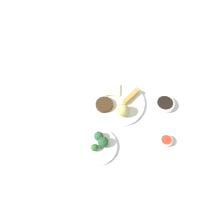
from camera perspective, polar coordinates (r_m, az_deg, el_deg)
The scene contains 14 objects.
tabletop at distance 1.32m, azimuth 1.41°, elevation 1.82°, with size 2.20×2.20×0.02m, color white.
main_plate at distance 1.31m, azimuth 1.36°, elevation 2.36°, with size 0.30×0.30×0.02m, color white.
rice_scoop at distance 1.23m, azimuth 2.62°, elevation 0.48°, with size 0.07×0.07×0.07m, color tan.
spring_roll at distance 1.30m, azimuth 4.58°, elevation 3.81°, with size 0.11×0.03×0.03m, color gold.
crab_rangoon_wonton at distance 1.33m, azimuth 0.24°, elevation 5.37°, with size 0.08×0.08×0.01m, color beige.
stir_fry_heap at distance 1.28m, azimuth -1.88°, elevation 1.80°, with size 0.10×0.10×0.02m, color #412A17.
broccoli_plate at distance 1.20m, azimuth -3.55°, elevation -8.40°, with size 0.20×0.20×0.01m, color white.
broccoli_floret_0 at distance 1.17m, azimuth -4.27°, elevation -8.64°, with size 0.04×0.04×0.04m, color #2D6C27.
broccoli_floret_1 at distance 1.17m, azimuth -2.15°, elevation -7.31°, with size 0.05×0.05×0.05m, color #27582F.
broccoli_floret_2 at distance 1.18m, azimuth -3.28°, elevation -5.86°, with size 0.05×0.05×0.05m, color #2C5E38.
soy_sauce_bowl at distance 1.32m, azimuth 12.67°, elevation 1.87°, with size 0.11×0.11×0.03m, color white.
soy_sauce_bowl_liquid at distance 1.31m, azimuth 12.81°, elevation 2.25°, with size 0.09×0.09×0.00m, color black.
sauce_ramekin_sweet_and_sour at distance 1.23m, azimuth 12.97°, elevation -6.89°, with size 0.06×0.06×0.03m, color white.
sauce_ramekin_sweet_and_sour_liquid at distance 1.21m, azimuth 13.12°, elevation -6.61°, with size 0.05×0.05×0.00m, color red.
Camera 1 is at (-0.66, 0.10, 1.15)m, focal length 37.51 mm.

